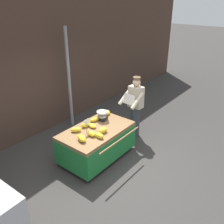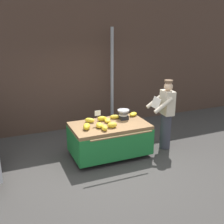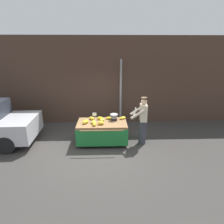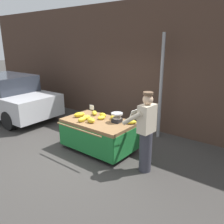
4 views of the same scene
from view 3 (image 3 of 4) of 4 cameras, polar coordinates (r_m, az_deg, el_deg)
The scene contains 16 objects.
ground_plane at distance 6.57m, azimuth -4.88°, elevation -11.28°, with size 60.00×60.00×0.00m, color #383533.
back_wall at distance 8.59m, azimuth -4.32°, elevation 9.31°, with size 16.00×0.24×3.82m, color #473328.
street_pole at distance 8.21m, azimuth 2.63°, elevation 5.60°, with size 0.09×0.09×2.88m, color gray.
banana_cart at distance 6.82m, azimuth -3.00°, elevation -4.75°, with size 1.77×1.24×0.78m.
weighing_scale at distance 6.88m, azimuth 0.61°, elevation -1.57°, with size 0.28×0.28×0.24m.
price_sign at distance 6.72m, azimuth -5.30°, elevation -0.97°, with size 0.14×0.01×0.34m.
banana_bunch_0 at distance 7.00m, azimuth -6.13°, elevation -1.87°, with size 0.12×0.24×0.11m, color yellow.
banana_bunch_1 at distance 6.67m, azimuth -7.99°, elevation -2.90°, with size 0.15×0.29×0.13m, color gold.
banana_bunch_2 at distance 6.44m, azimuth -5.32°, elevation -3.65°, with size 0.12×0.21×0.12m, color yellow.
banana_bunch_3 at distance 6.62m, azimuth -5.59°, elevation -3.05°, with size 0.15×0.21×0.11m, color yellow.
banana_bunch_4 at distance 6.84m, azimuth -3.01°, elevation -2.37°, with size 0.14×0.21×0.09m, color yellow.
banana_bunch_5 at distance 6.97m, azimuth -3.68°, elevation -1.85°, with size 0.12×0.22×0.12m, color gold.
banana_bunch_6 at distance 7.00m, azimuth -0.85°, elevation -1.83°, with size 0.13×0.25×0.10m, color gold.
banana_bunch_7 at distance 7.04m, azimuth 3.24°, elevation -1.76°, with size 0.16×0.26×0.09m, color gold.
banana_bunch_8 at distance 6.51m, azimuth -3.36°, elevation -3.31°, with size 0.16×0.22×0.12m, color gold.
vendor_person at distance 6.70m, azimuth 9.18°, elevation -2.62°, with size 0.60×0.55×1.71m.
Camera 3 is at (0.36, -5.72, 3.23)m, focal length 30.33 mm.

